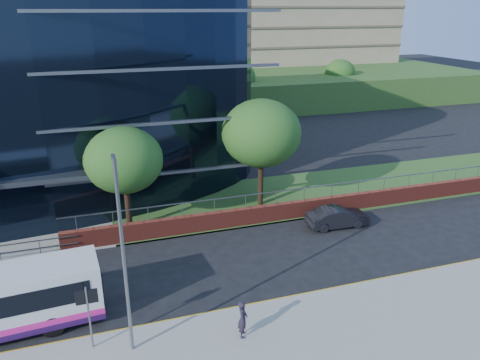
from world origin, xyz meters
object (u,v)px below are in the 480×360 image
object	(u,v)px
street_sign	(88,305)
tree_far_c	(124,160)
parked_car	(338,217)
pedestrian	(243,319)
streetlight_east	(123,254)
tree_dist_f	(340,73)
tree_dist_e	(238,77)
tree_far_d	(261,133)

from	to	relation	value
street_sign	tree_far_c	world-z (taller)	tree_far_c
tree_far_c	parked_car	size ratio (longest dim) A/B	1.65
tree_far_c	pedestrian	world-z (taller)	tree_far_c
streetlight_east	parked_car	size ratio (longest dim) A/B	2.03
tree_dist_f	street_sign	bearing A→B (deg)	-129.16
street_sign	tree_dist_e	distance (m)	45.99
tree_far_c	tree_dist_f	xyz separation A→B (m)	(33.00, 33.00, -0.33)
pedestrian	streetlight_east	bearing A→B (deg)	101.12
tree_dist_f	streetlight_east	world-z (taller)	streetlight_east
tree_dist_e	tree_dist_f	distance (m)	16.13
tree_dist_e	parked_car	bearing A→B (deg)	-97.49
tree_far_d	street_sign	bearing A→B (deg)	-134.78
tree_far_c	tree_dist_e	world-z (taller)	same
street_sign	tree_far_d	xyz separation A→B (m)	(11.50, 11.59, 3.04)
tree_far_d	tree_dist_f	distance (m)	40.01
street_sign	pedestrian	world-z (taller)	street_sign
street_sign	streetlight_east	size ratio (longest dim) A/B	0.35
tree_far_c	tree_dist_f	world-z (taller)	tree_far_c
tree_far_d	streetlight_east	xyz separation A→B (m)	(-10.00, -12.17, -0.75)
street_sign	streetlight_east	world-z (taller)	streetlight_east
tree_dist_e	tree_dist_f	xyz separation A→B (m)	(16.00, 2.00, -0.33)
tree_far_c	tree_far_d	xyz separation A→B (m)	(9.00, 1.00, 0.65)
street_sign	tree_dist_e	bearing A→B (deg)	64.88
tree_dist_e	tree_far_c	bearing A→B (deg)	-118.74
tree_dist_f	pedestrian	distance (m)	53.78
tree_dist_f	pedestrian	bearing A→B (deg)	-123.40
street_sign	tree_far_d	size ratio (longest dim) A/B	0.38
pedestrian	tree_dist_e	bearing A→B (deg)	1.77
tree_dist_e	tree_dist_f	world-z (taller)	tree_dist_e
tree_far_c	tree_dist_f	distance (m)	46.67
street_sign	tree_dist_e	xyz separation A→B (m)	(19.50, 41.59, 2.39)
tree_far_c	streetlight_east	distance (m)	11.22
tree_dist_f	tree_far_d	bearing A→B (deg)	-126.87
tree_far_c	tree_far_d	distance (m)	9.08
tree_far_d	pedestrian	bearing A→B (deg)	-113.43
street_sign	pedestrian	size ratio (longest dim) A/B	1.70
tree_far_d	parked_car	xyz separation A→B (m)	(3.45, -4.61, -4.54)
tree_far_d	streetlight_east	distance (m)	15.77
streetlight_east	pedestrian	bearing A→B (deg)	-8.22
streetlight_east	pedestrian	world-z (taller)	streetlight_east
street_sign	tree_far_c	size ratio (longest dim) A/B	0.43
tree_far_c	pedestrian	size ratio (longest dim) A/B	3.94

